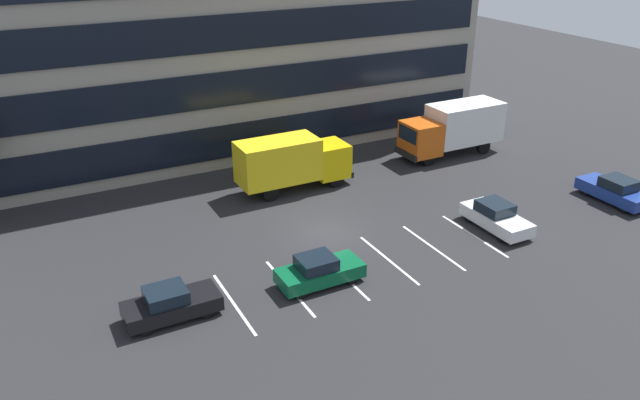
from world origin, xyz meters
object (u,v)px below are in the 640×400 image
box_truck_yellow_all (292,161)px  sedan_navy (615,190)px  box_truck_orange (453,127)px  sedan_forest (319,271)px  sedan_black (171,304)px  sedan_white (496,217)px

box_truck_yellow_all → sedan_navy: 19.90m
box_truck_yellow_all → sedan_navy: size_ratio=1.68×
box_truck_orange → sedan_forest: 20.06m
sedan_black → sedan_white: bearing=-0.3°
sedan_forest → sedan_navy: bearing=-0.5°
box_truck_yellow_all → sedan_forest: size_ratio=1.78×
sedan_black → sedan_navy: bearing=-1.6°
sedan_black → box_truck_yellow_all: bearing=43.5°
sedan_navy → sedan_forest: sedan_navy is taller
box_truck_yellow_all → sedan_forest: box_truck_yellow_all is taller
sedan_forest → sedan_white: (11.38, 0.47, 0.02)m
sedan_forest → sedan_white: bearing=2.4°
box_truck_yellow_all → box_truck_orange: 13.07m
box_truck_orange → sedan_white: box_truck_orange is taller
box_truck_orange → sedan_navy: 11.82m
sedan_navy → sedan_black: (-27.27, 0.75, -0.04)m
sedan_navy → sedan_forest: size_ratio=1.06×
sedan_forest → box_truck_orange: bearing=33.4°
box_truck_orange → sedan_forest: size_ratio=1.90×
box_truck_orange → sedan_black: (-23.70, -10.45, -1.35)m
box_truck_orange → sedan_black: 25.94m
sedan_white → box_truck_yellow_all: bearing=127.1°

